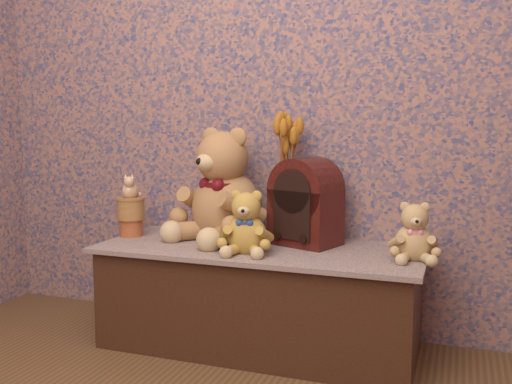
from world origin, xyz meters
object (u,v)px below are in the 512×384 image
at_px(teddy_medium, 247,219).
at_px(cat_figurine, 130,186).
at_px(biscuit_tin_lower, 131,228).
at_px(teddy_small, 414,229).
at_px(ceramic_vase, 285,219).
at_px(cathedral_radio, 306,201).
at_px(teddy_large, 226,179).

xyz_separation_m(teddy_medium, cat_figurine, (-0.63, 0.13, 0.10)).
height_order(teddy_medium, biscuit_tin_lower, teddy_medium).
bearing_deg(teddy_small, ceramic_vase, 152.92).
height_order(teddy_medium, cat_figurine, cat_figurine).
bearing_deg(cathedral_radio, teddy_small, 5.12).
xyz_separation_m(teddy_medium, ceramic_vase, (0.08, 0.26, -0.04)).
height_order(ceramic_vase, biscuit_tin_lower, ceramic_vase).
relative_size(teddy_small, cat_figurine, 2.08).
relative_size(teddy_medium, ceramic_vase, 1.39).
bearing_deg(biscuit_tin_lower, teddy_small, -1.22).
bearing_deg(cat_figurine, teddy_large, -11.57).
bearing_deg(teddy_large, biscuit_tin_lower, -143.69).
xyz_separation_m(biscuit_tin_lower, cat_figurine, (0.00, 0.00, 0.20)).
bearing_deg(cat_figurine, ceramic_vase, -14.13).
relative_size(biscuit_tin_lower, cat_figurine, 0.95).
distance_m(teddy_small, biscuit_tin_lower, 1.28).
height_order(teddy_small, biscuit_tin_lower, teddy_small).
bearing_deg(biscuit_tin_lower, cathedral_radio, 6.71).
relative_size(teddy_medium, teddy_small, 1.14).
bearing_deg(ceramic_vase, biscuit_tin_lower, -169.71).
bearing_deg(ceramic_vase, cathedral_radio, -17.94).
xyz_separation_m(teddy_medium, teddy_small, (0.65, 0.10, -0.02)).
bearing_deg(cathedral_radio, cat_figurine, -153.34).
distance_m(teddy_medium, cat_figurine, 0.65).
distance_m(teddy_medium, teddy_small, 0.66).
relative_size(teddy_large, teddy_small, 2.25).
bearing_deg(teddy_large, ceramic_vase, 29.48).
height_order(teddy_small, cat_figurine, cat_figurine).
relative_size(teddy_medium, cat_figurine, 2.37).
distance_m(biscuit_tin_lower, cat_figurine, 0.20).
relative_size(teddy_small, cathedral_radio, 0.64).
bearing_deg(biscuit_tin_lower, teddy_medium, -11.75).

